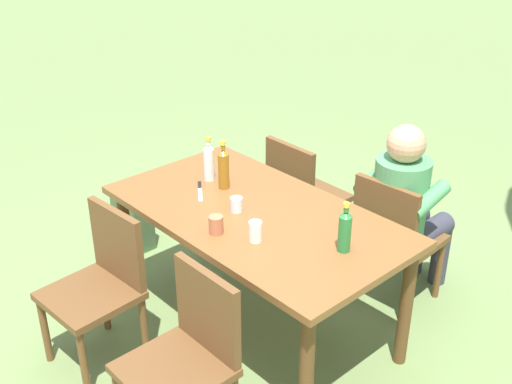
# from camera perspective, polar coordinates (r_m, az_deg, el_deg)

# --- Properties ---
(ground_plane) EXTENTS (24.00, 24.00, 0.00)m
(ground_plane) POSITION_cam_1_polar(r_m,az_deg,el_deg) (3.84, 0.00, -12.00)
(ground_plane) COLOR #6B844C
(dining_table) EXTENTS (1.68, 0.93, 0.78)m
(dining_table) POSITION_cam_1_polar(r_m,az_deg,el_deg) (3.45, 0.00, -3.15)
(dining_table) COLOR brown
(dining_table) RESTS_ON ground_plane
(chair_far_right) EXTENTS (0.46, 0.46, 0.87)m
(chair_far_right) POSITION_cam_1_polar(r_m,az_deg,el_deg) (3.84, 12.36, -3.86)
(chair_far_right) COLOR brown
(chair_far_right) RESTS_ON ground_plane
(chair_near_left) EXTENTS (0.47, 0.47, 0.87)m
(chair_near_left) POSITION_cam_1_polar(r_m,az_deg,el_deg) (3.46, -13.84, -7.77)
(chair_near_left) COLOR brown
(chair_near_left) RESTS_ON ground_plane
(chair_near_right) EXTENTS (0.44, 0.44, 0.87)m
(chair_near_right) POSITION_cam_1_polar(r_m,az_deg,el_deg) (2.94, -6.20, -14.24)
(chair_near_right) COLOR brown
(chair_near_right) RESTS_ON ground_plane
(chair_far_left) EXTENTS (0.44, 0.44, 0.87)m
(chair_far_left) POSITION_cam_1_polar(r_m,az_deg,el_deg) (4.26, 4.14, -0.06)
(chair_far_left) COLOR brown
(chair_far_left) RESTS_ON ground_plane
(person_in_white_shirt) EXTENTS (0.47, 0.62, 1.18)m
(person_in_white_shirt) POSITION_cam_1_polar(r_m,az_deg,el_deg) (3.84, 13.51, -1.12)
(person_in_white_shirt) COLOR #4C935B
(person_in_white_shirt) RESTS_ON ground_plane
(bottle_amber) EXTENTS (0.06, 0.06, 0.29)m
(bottle_amber) POSITION_cam_1_polar(r_m,az_deg,el_deg) (3.62, -2.97, 2.19)
(bottle_amber) COLOR #996019
(bottle_amber) RESTS_ON dining_table
(bottle_green) EXTENTS (0.06, 0.06, 0.26)m
(bottle_green) POSITION_cam_1_polar(r_m,az_deg,el_deg) (3.04, 8.06, -3.46)
(bottle_green) COLOR #287A38
(bottle_green) RESTS_ON dining_table
(bottle_clear) EXTENTS (0.06, 0.06, 0.27)m
(bottle_clear) POSITION_cam_1_polar(r_m,az_deg,el_deg) (3.73, -4.31, 2.77)
(bottle_clear) COLOR white
(bottle_clear) RESTS_ON dining_table
(cup_glass) EXTENTS (0.07, 0.07, 0.08)m
(cup_glass) POSITION_cam_1_polar(r_m,az_deg,el_deg) (3.40, -1.79, -1.14)
(cup_glass) COLOR silver
(cup_glass) RESTS_ON dining_table
(cup_white) EXTENTS (0.07, 0.07, 0.11)m
(cup_white) POSITION_cam_1_polar(r_m,az_deg,el_deg) (3.12, -0.06, -3.60)
(cup_white) COLOR white
(cup_white) RESTS_ON dining_table
(cup_terracotta) EXTENTS (0.07, 0.07, 0.10)m
(cup_terracotta) POSITION_cam_1_polar(r_m,az_deg,el_deg) (3.20, -3.65, -2.98)
(cup_terracotta) COLOR #BC6B47
(cup_terracotta) RESTS_ON dining_table
(table_knife) EXTENTS (0.21, 0.16, 0.01)m
(table_knife) POSITION_cam_1_polar(r_m,az_deg,el_deg) (3.65, -5.11, 0.19)
(table_knife) COLOR silver
(table_knife) RESTS_ON dining_table
(backpack_by_near_side) EXTENTS (0.32, 0.22, 0.45)m
(backpack_by_near_side) POSITION_cam_1_polar(r_m,az_deg,el_deg) (4.58, -11.25, -2.38)
(backpack_by_near_side) COLOR #47663D
(backpack_by_near_side) RESTS_ON ground_plane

